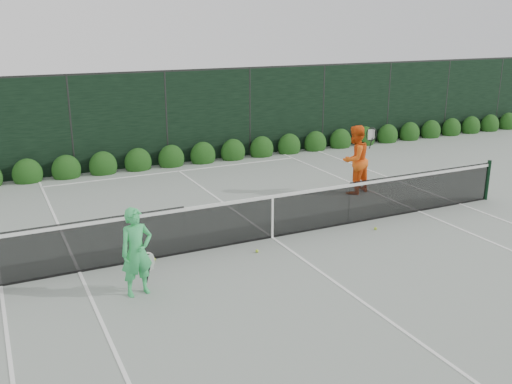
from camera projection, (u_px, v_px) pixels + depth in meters
name	position (u px, v px, depth m)	size (l,w,h in m)	color
ground	(272.00, 238.00, 12.50)	(80.00, 80.00, 0.00)	gray
tennis_net	(271.00, 215.00, 12.34)	(12.90, 0.10, 1.07)	black
player_woman	(137.00, 252.00, 9.72)	(0.66, 0.46, 1.57)	#39C265
player_man	(355.00, 160.00, 15.49)	(1.08, 0.95, 1.88)	#F85D14
court_lines	(272.00, 237.00, 12.50)	(11.03, 23.83, 0.01)	white
windscreen_fence	(346.00, 207.00, 9.73)	(32.00, 21.07, 3.06)	black
hedge_row	(171.00, 159.00, 18.59)	(31.66, 0.65, 0.94)	#16370F
tennis_balls	(267.00, 245.00, 11.98)	(5.10, 0.58, 0.07)	#B1D830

